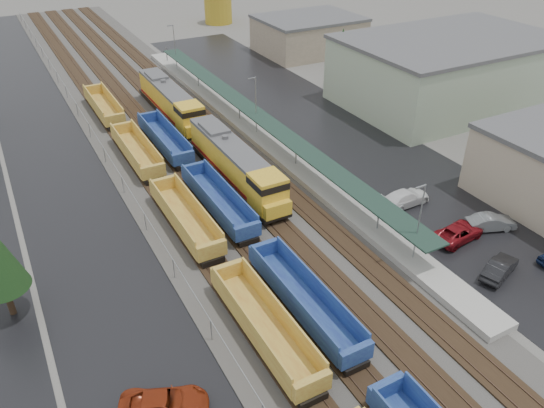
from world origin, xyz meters
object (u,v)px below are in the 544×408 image
Objects in this scene: well_string_yellow at (219,264)px; parked_car_east_e at (491,222)px; well_string_blue at (304,300)px; parked_car_west_c at (164,405)px; parked_car_east_b at (458,233)px; locomotive_trail at (171,102)px; storage_tank at (218,9)px; parked_car_east_a at (500,268)px; locomotive_lead at (237,164)px; parked_car_east_c at (405,198)px.

well_string_yellow is 20.05× the size of parked_car_east_e.
well_string_blue is at bearing 113.29° from parked_car_east_e.
parked_car_west_c is 30.62m from parked_car_east_b.
well_string_yellow is at bearing -103.05° from locomotive_trail.
locomotive_trail is 3.30× the size of storage_tank.
well_string_blue is 17.32× the size of parked_car_east_a.
locomotive_lead is 3.62× the size of parked_car_east_c.
storage_tank is 1.10× the size of parked_car_west_c.
locomotive_trail is 4.39× the size of parked_car_east_a.
parked_car_east_c reaches higher than parked_car_east_a.
parked_car_east_e is at bearing -61.39° from parked_car_east_a.
well_string_blue reaches higher than parked_car_west_c.
parked_car_east_a is (-15.24, -94.04, -2.32)m from storage_tank.
locomotive_trail is 3.80× the size of parked_car_east_b.
parked_car_east_a reaches higher than parked_car_east_b.
locomotive_trail reaches higher than parked_car_east_a.
well_string_blue is at bearing -109.66° from storage_tank.
parked_car_west_c is at bearing 92.88° from parked_car_east_b.
locomotive_lead is at bearing 8.19° from parked_car_east_a.
locomotive_lead is 21.00m from locomotive_trail.
locomotive_trail is 44.20m from parked_car_east_e.
storage_tank is (32.11, 89.87, 1.90)m from well_string_blue.
parked_car_east_a is (12.87, -24.74, -1.69)m from locomotive_lead.
locomotive_trail reaches higher than well_string_yellow.
locomotive_trail is 0.25× the size of well_string_blue.
parked_car_east_e is (21.61, 1.07, -0.40)m from well_string_blue.
well_string_yellow is at bearing -113.56° from storage_tank.
parked_car_west_c is 1.19× the size of parked_car_east_e.
parked_car_east_a is 0.98× the size of parked_car_east_e.
well_string_blue is 21.64m from parked_car_east_e.
parked_car_west_c is (-16.54, -45.29, -1.67)m from locomotive_trail.
well_string_yellow is 26.30m from parked_car_east_e.
parked_car_east_a is 7.06m from parked_car_east_e.
parked_car_west_c is at bearing -115.51° from storage_tank.
locomotive_trail is 3.62× the size of parked_car_east_c.
locomotive_trail is at bearing 12.11° from parked_car_east_b.
parked_car_east_c is at bearing -68.00° from locomotive_trail.
storage_tank is at bearing 67.92° from locomotive_lead.
parked_car_east_a is (16.87, -4.17, -0.42)m from well_string_blue.
storage_tank reaches higher than parked_car_east_c.
storage_tank is (28.11, 48.29, 0.63)m from locomotive_trail.
parked_car_east_a is at bearing -99.21° from storage_tank.
storage_tank reaches higher than parked_car_west_c.
locomotive_trail is at bearing -120.20° from storage_tank.
parked_car_east_b is at bearing -27.42° from parked_car_east_a.
storage_tank reaches higher than locomotive_lead.
well_string_yellow is at bearing 97.27° from parked_car_east_e.
parked_car_east_b is (-14.45, -88.52, -2.34)m from storage_tank.
locomotive_lead is 3.80× the size of parked_car_east_b.
locomotive_lead reaches higher than parked_car_east_b.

